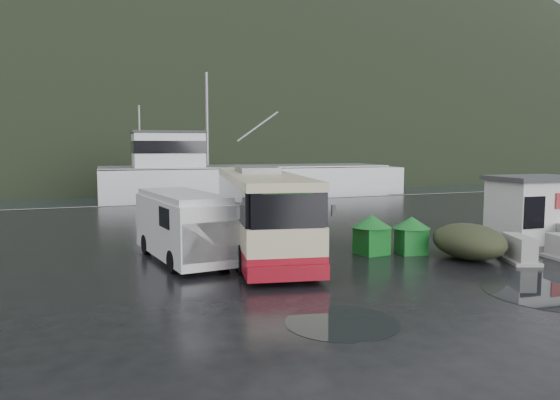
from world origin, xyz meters
name	(u,v)px	position (x,y,z in m)	size (l,w,h in m)	color
ground	(345,259)	(0.00, 0.00, 0.00)	(160.00, 160.00, 0.00)	black
harbor_water	(112,163)	(0.00, 110.00, 0.00)	(300.00, 180.00, 0.02)	black
quay_edge	(208,203)	(0.00, 20.00, 0.00)	(160.00, 0.60, 1.50)	#999993
headland	(113,154)	(10.00, 250.00, 0.00)	(780.00, 540.00, 570.00)	black
coach_bus	(260,250)	(-2.23, 2.49, 0.00)	(2.80, 11.03, 3.11)	beige
white_van	(183,260)	(-5.27, 1.81, 0.00)	(1.94, 5.61, 2.34)	silver
waste_bin_left	(371,254)	(1.29, 0.40, 0.00)	(1.02, 1.02, 1.42)	#12681F
waste_bin_right	(411,253)	(2.69, -0.03, 0.00)	(0.97, 0.97, 1.35)	#12681F
dome_tent	(468,258)	(4.05, -1.48, 0.00)	(2.20, 3.08, 1.21)	#2E341F
ticket_kiosk	(532,241)	(8.88, 0.40, 0.00)	(3.42, 2.59, 2.67)	silver
jersey_barrier_a	(518,262)	(5.27, -2.51, 0.00)	(0.88, 1.76, 0.88)	#999993
fishing_trawler	(246,190)	(5.47, 28.79, 0.00)	(28.86, 6.30, 11.54)	silver
puddles	(480,273)	(2.90, -3.37, 0.01)	(12.24, 14.01, 0.01)	black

